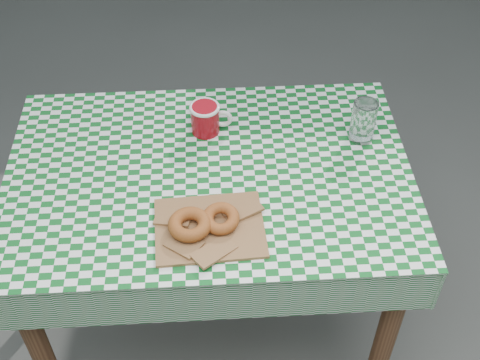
# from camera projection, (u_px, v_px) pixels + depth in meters

# --- Properties ---
(ground) EXTENTS (60.00, 60.00, 0.00)m
(ground) POSITION_uv_depth(u_px,v_px,m) (194.00, 309.00, 2.32)
(ground) COLOR #4F4F4A
(ground) RESTS_ON ground
(table) EXTENTS (1.18, 0.86, 0.75)m
(table) POSITION_uv_depth(u_px,v_px,m) (213.00, 257.00, 2.01)
(table) COLOR #4F2C1B
(table) RESTS_ON ground
(tablecloth) EXTENTS (1.20, 0.88, 0.01)m
(tablecloth) POSITION_uv_depth(u_px,v_px,m) (209.00, 173.00, 1.74)
(tablecloth) COLOR #0D581E
(tablecloth) RESTS_ON table
(paper_bag) EXTENTS (0.31, 0.26, 0.01)m
(paper_bag) POSITION_uv_depth(u_px,v_px,m) (210.00, 227.00, 1.59)
(paper_bag) COLOR olive
(paper_bag) RESTS_ON tablecloth
(bagel_front) EXTENTS (0.14, 0.14, 0.03)m
(bagel_front) POSITION_uv_depth(u_px,v_px,m) (190.00, 224.00, 1.57)
(bagel_front) COLOR #984D1F
(bagel_front) RESTS_ON paper_bag
(bagel_back) EXTENTS (0.11, 0.11, 0.03)m
(bagel_back) POSITION_uv_depth(u_px,v_px,m) (221.00, 218.00, 1.58)
(bagel_back) COLOR #9C5020
(bagel_back) RESTS_ON paper_bag
(coffee_mug) EXTENTS (0.17, 0.17, 0.09)m
(coffee_mug) POSITION_uv_depth(u_px,v_px,m) (205.00, 119.00, 1.83)
(coffee_mug) COLOR maroon
(coffee_mug) RESTS_ON tablecloth
(drinking_glass) EXTENTS (0.09, 0.09, 0.13)m
(drinking_glass) POSITION_uv_depth(u_px,v_px,m) (363.00, 121.00, 1.80)
(drinking_glass) COLOR white
(drinking_glass) RESTS_ON tablecloth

